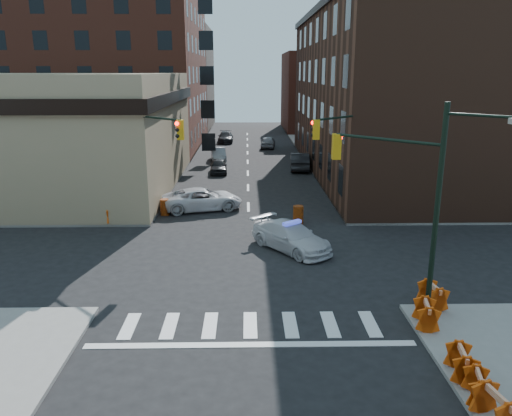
{
  "coord_description": "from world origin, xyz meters",
  "views": [
    {
      "loc": [
        -0.1,
        -23.59,
        9.15
      ],
      "look_at": [
        0.38,
        1.73,
        2.2
      ],
      "focal_mm": 35.0,
      "sensor_mm": 36.0,
      "label": 1
    }
  ],
  "objects_px": {
    "parked_car_enear": "(300,161)",
    "barricade_se_a": "(433,295)",
    "parked_car_wnear": "(218,166)",
    "parked_car_wfar": "(219,154)",
    "police_car": "(291,237)",
    "barrel_road": "(298,215)",
    "pedestrian_b": "(112,209)",
    "pedestrian_a": "(124,198)",
    "barricade_nw_a": "(117,215)",
    "barrel_bank": "(165,207)",
    "pickup": "(202,199)"
  },
  "relations": [
    {
      "from": "parked_car_wnear",
      "to": "parked_car_enear",
      "type": "relative_size",
      "value": 0.77
    },
    {
      "from": "police_car",
      "to": "parked_car_wnear",
      "type": "height_order",
      "value": "police_car"
    },
    {
      "from": "pedestrian_a",
      "to": "barrel_road",
      "type": "height_order",
      "value": "pedestrian_a"
    },
    {
      "from": "parked_car_wnear",
      "to": "parked_car_enear",
      "type": "xyz_separation_m",
      "value": [
        7.71,
        1.47,
        0.17
      ]
    },
    {
      "from": "parked_car_enear",
      "to": "barricade_se_a",
      "type": "xyz_separation_m",
      "value": [
        2.23,
        -29.36,
        -0.19
      ]
    },
    {
      "from": "pedestrian_b",
      "to": "barrel_road",
      "type": "relative_size",
      "value": 1.36
    },
    {
      "from": "parked_car_wnear",
      "to": "pedestrian_b",
      "type": "height_order",
      "value": "pedestrian_b"
    },
    {
      "from": "pedestrian_b",
      "to": "barricade_se_a",
      "type": "xyz_separation_m",
      "value": [
        15.65,
        -12.0,
        -0.3
      ]
    },
    {
      "from": "pedestrian_b",
      "to": "police_car",
      "type": "bearing_deg",
      "value": -30.65
    },
    {
      "from": "parked_car_wfar",
      "to": "pedestrian_b",
      "type": "distance_m",
      "value": 23.08
    },
    {
      "from": "barrel_road",
      "to": "police_car",
      "type": "bearing_deg",
      "value": -100.38
    },
    {
      "from": "pickup",
      "to": "barricade_nw_a",
      "type": "height_order",
      "value": "pickup"
    },
    {
      "from": "police_car",
      "to": "pedestrian_a",
      "type": "distance_m",
      "value": 13.0
    },
    {
      "from": "pedestrian_b",
      "to": "barrel_bank",
      "type": "xyz_separation_m",
      "value": [
        2.94,
        1.81,
        -0.39
      ]
    },
    {
      "from": "pedestrian_b",
      "to": "parked_car_wnear",
      "type": "bearing_deg",
      "value": 64.47
    },
    {
      "from": "pedestrian_b",
      "to": "barricade_se_a",
      "type": "height_order",
      "value": "pedestrian_b"
    },
    {
      "from": "parked_car_wnear",
      "to": "barrel_bank",
      "type": "bearing_deg",
      "value": -103.89
    },
    {
      "from": "pickup",
      "to": "barrel_bank",
      "type": "bearing_deg",
      "value": 103.15
    },
    {
      "from": "pedestrian_a",
      "to": "barricade_se_a",
      "type": "height_order",
      "value": "pedestrian_a"
    },
    {
      "from": "pedestrian_a",
      "to": "pedestrian_b",
      "type": "distance_m",
      "value": 2.6
    },
    {
      "from": "pedestrian_b",
      "to": "barrel_road",
      "type": "height_order",
      "value": "pedestrian_b"
    },
    {
      "from": "barrel_road",
      "to": "pedestrian_a",
      "type": "bearing_deg",
      "value": 165.69
    },
    {
      "from": "police_car",
      "to": "pedestrian_b",
      "type": "bearing_deg",
      "value": 117.72
    },
    {
      "from": "police_car",
      "to": "barricade_nw_a",
      "type": "bearing_deg",
      "value": 118.86
    },
    {
      "from": "barrel_road",
      "to": "barrel_bank",
      "type": "height_order",
      "value": "barrel_road"
    },
    {
      "from": "police_car",
      "to": "pickup",
      "type": "distance_m",
      "value": 9.66
    },
    {
      "from": "pedestrian_b",
      "to": "parked_car_enear",
      "type": "bearing_deg",
      "value": 46.53
    },
    {
      "from": "parked_car_wnear",
      "to": "parked_car_wfar",
      "type": "relative_size",
      "value": 0.92
    },
    {
      "from": "barricade_nw_a",
      "to": "barrel_bank",
      "type": "bearing_deg",
      "value": 33.62
    },
    {
      "from": "parked_car_wnear",
      "to": "pedestrian_b",
      "type": "relative_size",
      "value": 2.45
    },
    {
      "from": "police_car",
      "to": "barricade_nw_a",
      "type": "relative_size",
      "value": 3.75
    },
    {
      "from": "barrel_road",
      "to": "parked_car_wnear",
      "type": "bearing_deg",
      "value": 109.69
    },
    {
      "from": "parked_car_wfar",
      "to": "barrel_bank",
      "type": "distance_m",
      "value": 20.78
    },
    {
      "from": "parked_car_wnear",
      "to": "pedestrian_b",
      "type": "distance_m",
      "value": 16.89
    },
    {
      "from": "parked_car_wfar",
      "to": "police_car",
      "type": "bearing_deg",
      "value": -85.39
    },
    {
      "from": "parked_car_enear",
      "to": "barrel_road",
      "type": "relative_size",
      "value": 4.34
    },
    {
      "from": "parked_car_wfar",
      "to": "barricade_nw_a",
      "type": "distance_m",
      "value": 23.41
    },
    {
      "from": "parked_car_wnear",
      "to": "parked_car_enear",
      "type": "distance_m",
      "value": 7.85
    },
    {
      "from": "pedestrian_a",
      "to": "barricade_nw_a",
      "type": "xyz_separation_m",
      "value": [
        0.28,
        -3.01,
        -0.33
      ]
    },
    {
      "from": "parked_car_enear",
      "to": "barricade_nw_a",
      "type": "distance_m",
      "value": 22.06
    },
    {
      "from": "police_car",
      "to": "barrel_road",
      "type": "height_order",
      "value": "police_car"
    },
    {
      "from": "parked_car_wfar",
      "to": "barrel_road",
      "type": "xyz_separation_m",
      "value": [
        6.15,
        -22.77,
        -0.11
      ]
    },
    {
      "from": "parked_car_wnear",
      "to": "barrel_bank",
      "type": "relative_size",
      "value": 3.56
    },
    {
      "from": "parked_car_wfar",
      "to": "pedestrian_a",
      "type": "distance_m",
      "value": 20.55
    },
    {
      "from": "parked_car_wfar",
      "to": "barrel_bank",
      "type": "relative_size",
      "value": 3.86
    },
    {
      "from": "parked_car_wnear",
      "to": "barricade_se_a",
      "type": "xyz_separation_m",
      "value": [
        9.93,
        -27.89,
        -0.02
      ]
    },
    {
      "from": "parked_car_enear",
      "to": "barrel_road",
      "type": "xyz_separation_m",
      "value": [
        -1.91,
        -17.68,
        -0.25
      ]
    },
    {
      "from": "pedestrian_b",
      "to": "pedestrian_a",
      "type": "bearing_deg",
      "value": 82.42
    },
    {
      "from": "police_car",
      "to": "barrel_bank",
      "type": "height_order",
      "value": "police_car"
    },
    {
      "from": "parked_car_enear",
      "to": "barricade_se_a",
      "type": "relative_size",
      "value": 3.92
    }
  ]
}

